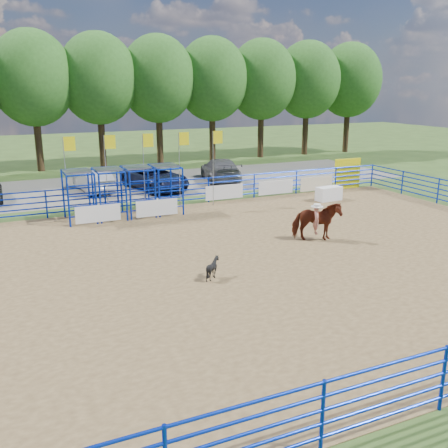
{
  "coord_description": "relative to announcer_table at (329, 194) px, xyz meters",
  "views": [
    {
      "loc": [
        -7.87,
        -16.44,
        6.58
      ],
      "look_at": [
        -0.05,
        1.0,
        1.3
      ],
      "focal_mm": 40.0,
      "sensor_mm": 36.0,
      "label": 1
    }
  ],
  "objects": [
    {
      "name": "horse_and_rider",
      "position": [
        -5.29,
        -6.42,
        0.51
      ],
      "size": [
        2.26,
        1.65,
        2.26
      ],
      "color": "maroon",
      "rests_on": "arena_dirt"
    },
    {
      "name": "treeline",
      "position": [
        -9.72,
        18.47,
        7.11
      ],
      "size": [
        56.4,
        6.4,
        11.24
      ],
      "color": "#3F2B19",
      "rests_on": "ground"
    },
    {
      "name": "car_d",
      "position": [
        -3.27,
        8.59,
        0.38
      ],
      "size": [
        3.37,
        5.87,
        1.6
      ],
      "primitive_type": "imported",
      "rotation": [
        0.0,
        0.0,
        2.92
      ],
      "color": "#545456",
      "rests_on": "gravel_strip"
    },
    {
      "name": "arena_dirt",
      "position": [
        -9.72,
        -7.53,
        -0.42
      ],
      "size": [
        30.0,
        20.0,
        0.02
      ],
      "primitive_type": "cube",
      "color": "olive",
      "rests_on": "ground"
    },
    {
      "name": "chute_assembly",
      "position": [
        -11.62,
        1.31,
        0.83
      ],
      "size": [
        19.32,
        2.41,
        4.2
      ],
      "color": "#0827B4",
      "rests_on": "ground"
    },
    {
      "name": "gravel_strip",
      "position": [
        -9.72,
        9.47,
        -0.42
      ],
      "size": [
        40.0,
        10.0,
        0.01
      ],
      "primitive_type": "cube",
      "color": "slate",
      "rests_on": "ground"
    },
    {
      "name": "calf",
      "position": [
        -11.2,
        -8.74,
        -0.02
      ],
      "size": [
        0.72,
        0.65,
        0.78
      ],
      "primitive_type": "imported",
      "rotation": [
        0.0,
        0.0,
        1.55
      ],
      "color": "black",
      "rests_on": "arena_dirt"
    },
    {
      "name": "car_b",
      "position": [
        -12.31,
        8.49,
        0.36
      ],
      "size": [
        2.03,
        4.85,
        1.56
      ],
      "primitive_type": "imported",
      "rotation": [
        0.0,
        0.0,
        3.22
      ],
      "color": "gray",
      "rests_on": "gravel_strip"
    },
    {
      "name": "perimeter_fence",
      "position": [
        -9.72,
        -7.53,
        0.32
      ],
      "size": [
        30.1,
        20.1,
        1.5
      ],
      "color": "#0827B4",
      "rests_on": "ground"
    },
    {
      "name": "car_c",
      "position": [
        -8.45,
        7.56,
        0.37
      ],
      "size": [
        3.77,
        6.08,
        1.57
      ],
      "primitive_type": "imported",
      "rotation": [
        0.0,
        0.0,
        0.22
      ],
      "color": "#141732",
      "rests_on": "gravel_strip"
    },
    {
      "name": "announcer_table",
      "position": [
        0.0,
        0.0,
        0.0
      ],
      "size": [
        1.59,
        0.85,
        0.82
      ],
      "primitive_type": "cube",
      "rotation": [
        0.0,
        0.0,
        0.09
      ],
      "color": "white",
      "rests_on": "arena_dirt"
    },
    {
      "name": "ground",
      "position": [
        -9.72,
        -7.53,
        -0.43
      ],
      "size": [
        120.0,
        120.0,
        0.0
      ],
      "primitive_type": "plane",
      "color": "#425E25",
      "rests_on": "ground"
    }
  ]
}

